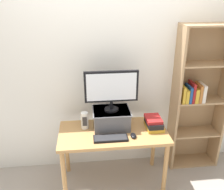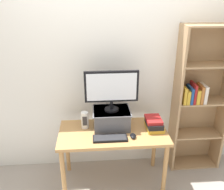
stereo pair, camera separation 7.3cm
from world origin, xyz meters
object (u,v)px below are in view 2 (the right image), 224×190
object	(u,v)px
computer_monitor	(112,88)
book_stack	(154,124)
desk	(113,138)
computer_mouse	(133,136)
bookshelf_unit	(199,100)
riser_box	(112,118)
keyboard	(110,138)
desk_speaker	(85,120)

from	to	relation	value
computer_monitor	book_stack	xyz separation A→B (m)	(0.48, -0.09, -0.42)
desk	computer_mouse	distance (m)	0.27
desk	computer_monitor	bearing A→B (deg)	94.49
bookshelf_unit	computer_monitor	distance (m)	1.14
riser_box	keyboard	world-z (taller)	riser_box
computer_mouse	keyboard	bearing A→B (deg)	-176.24
keyboard	book_stack	distance (m)	0.55
computer_monitor	desk_speaker	xyz separation A→B (m)	(-0.31, 0.01, -0.39)
riser_box	computer_mouse	size ratio (longest dim) A/B	4.13
bookshelf_unit	computer_mouse	size ratio (longest dim) A/B	17.86
bookshelf_unit	desk_speaker	size ratio (longest dim) A/B	9.37
computer_monitor	book_stack	world-z (taller)	computer_monitor
riser_box	keyboard	xyz separation A→B (m)	(-0.04, -0.26, -0.10)
desk	desk_speaker	bearing A→B (deg)	160.28
bookshelf_unit	computer_mouse	distance (m)	1.00
desk	desk_speaker	distance (m)	0.39
desk	computer_mouse	xyz separation A→B (m)	(0.21, -0.14, 0.11)
riser_box	desk_speaker	xyz separation A→B (m)	(-0.31, 0.00, -0.02)
bookshelf_unit	book_stack	xyz separation A→B (m)	(-0.62, -0.27, -0.16)
desk	keyboard	bearing A→B (deg)	-106.54
book_stack	computer_mouse	bearing A→B (deg)	-149.67
keyboard	computer_mouse	distance (m)	0.25
book_stack	desk_speaker	distance (m)	0.79
keyboard	computer_monitor	bearing A→B (deg)	81.99
riser_box	book_stack	distance (m)	0.49
riser_box	keyboard	size ratio (longest dim) A/B	1.16
desk_speaker	keyboard	bearing A→B (deg)	-44.38
riser_box	computer_monitor	xyz separation A→B (m)	(-0.00, -0.00, 0.37)
keyboard	bookshelf_unit	bearing A→B (deg)	21.13
computer_monitor	desk	bearing A→B (deg)	-85.51
bookshelf_unit	riser_box	size ratio (longest dim) A/B	4.33
riser_box	computer_mouse	distance (m)	0.34
desk	keyboard	xyz separation A→B (m)	(-0.05, -0.15, 0.10)
computer_monitor	computer_mouse	xyz separation A→B (m)	(0.22, -0.24, -0.47)
computer_mouse	desk_speaker	distance (m)	0.58
bookshelf_unit	book_stack	distance (m)	0.69
riser_box	desk_speaker	bearing A→B (deg)	179.32
bookshelf_unit	riser_box	xyz separation A→B (m)	(-1.10, -0.18, -0.11)
riser_box	computer_monitor	distance (m)	0.37
desk	desk_speaker	size ratio (longest dim) A/B	6.18
computer_mouse	book_stack	bearing A→B (deg)	30.33
riser_box	book_stack	size ratio (longest dim) A/B	1.67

